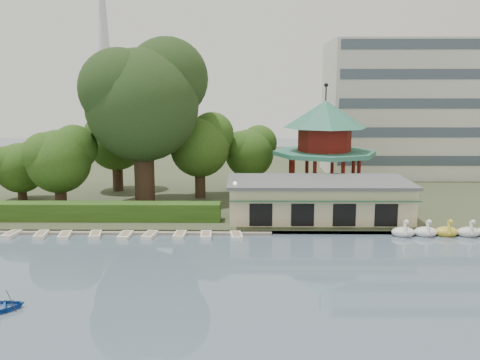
{
  "coord_description": "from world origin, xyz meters",
  "views": [
    {
      "loc": [
        2.53,
        -31.87,
        13.81
      ],
      "look_at": [
        2.0,
        18.0,
        5.0
      ],
      "focal_mm": 40.0,
      "sensor_mm": 36.0,
      "label": 1
    }
  ],
  "objects_px": {
    "boathouse": "(318,199)",
    "pavilion": "(325,139)",
    "dock": "(93,232)",
    "big_tree": "(144,96)"
  },
  "relations": [
    {
      "from": "dock",
      "to": "boathouse",
      "type": "distance_m",
      "value": 22.62
    },
    {
      "from": "pavilion",
      "to": "big_tree",
      "type": "relative_size",
      "value": 0.71
    },
    {
      "from": "dock",
      "to": "boathouse",
      "type": "height_order",
      "value": "boathouse"
    },
    {
      "from": "boathouse",
      "to": "pavilion",
      "type": "relative_size",
      "value": 1.38
    },
    {
      "from": "pavilion",
      "to": "dock",
      "type": "bearing_deg",
      "value": -148.34
    },
    {
      "from": "big_tree",
      "to": "pavilion",
      "type": "bearing_deg",
      "value": 10.33
    },
    {
      "from": "boathouse",
      "to": "pavilion",
      "type": "xyz_separation_m",
      "value": [
        2.0,
        10.03,
        5.11
      ]
    },
    {
      "from": "big_tree",
      "to": "dock",
      "type": "bearing_deg",
      "value": -106.08
    },
    {
      "from": "dock",
      "to": "pavilion",
      "type": "relative_size",
      "value": 2.52
    },
    {
      "from": "boathouse",
      "to": "pavilion",
      "type": "distance_m",
      "value": 11.43
    }
  ]
}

